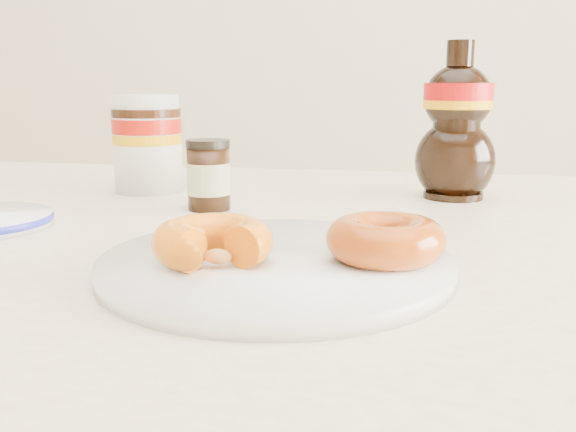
% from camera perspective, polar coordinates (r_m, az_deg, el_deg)
% --- Properties ---
extents(dining_table, '(1.40, 0.90, 0.75)m').
position_cam_1_polar(dining_table, '(0.68, -4.95, -7.95)').
color(dining_table, beige).
rests_on(dining_table, ground).
extents(plate, '(0.27, 0.27, 0.01)m').
position_cam_1_polar(plate, '(0.50, -1.09, -4.30)').
color(plate, white).
rests_on(plate, dining_table).
extents(donut_bitten, '(0.12, 0.12, 0.03)m').
position_cam_1_polar(donut_bitten, '(0.48, -6.70, -2.27)').
color(donut_bitten, orange).
rests_on(donut_bitten, plate).
extents(donut_whole, '(0.10, 0.10, 0.03)m').
position_cam_1_polar(donut_whole, '(0.49, 8.65, -2.06)').
color(donut_whole, '#9B3D0A').
rests_on(donut_whole, plate).
extents(nutella_jar, '(0.09, 0.09, 0.13)m').
position_cam_1_polar(nutella_jar, '(0.88, -12.40, 6.64)').
color(nutella_jar, white).
rests_on(nutella_jar, dining_table).
extents(syrup_bottle, '(0.12, 0.11, 0.19)m').
position_cam_1_polar(syrup_bottle, '(0.83, 14.77, 8.17)').
color(syrup_bottle, black).
rests_on(syrup_bottle, dining_table).
extents(dark_jar, '(0.05, 0.05, 0.08)m').
position_cam_1_polar(dark_jar, '(0.74, -7.07, 3.58)').
color(dark_jar, black).
rests_on(dark_jar, dining_table).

